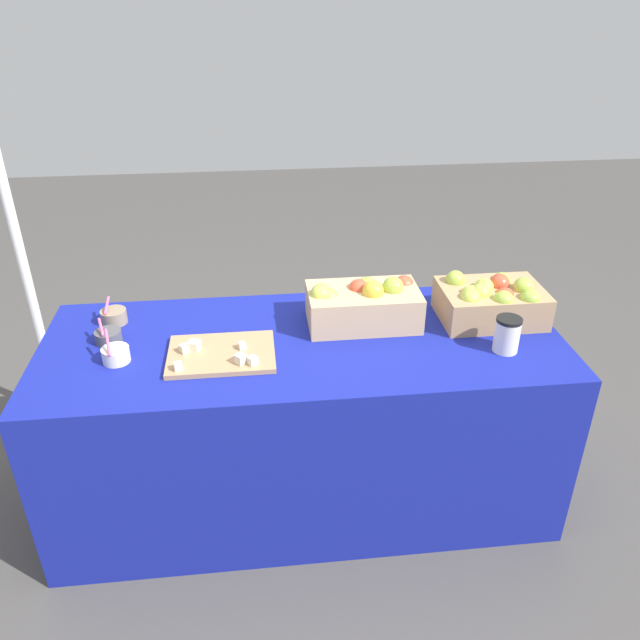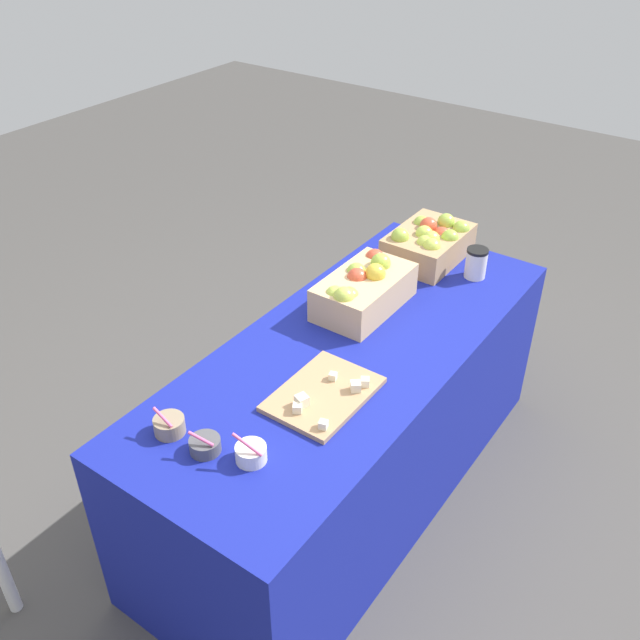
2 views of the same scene
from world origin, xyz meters
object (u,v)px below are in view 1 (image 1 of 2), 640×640
object	(u,v)px
cutting_board_front	(221,354)
sample_bowl_far	(108,336)
sample_bowl_near	(114,316)
apple_crate_left	(491,300)
tent_pole	(9,208)
coffee_cup	(507,334)
sample_bowl_mid	(116,354)
apple_crate_middle	(362,303)

from	to	relation	value
cutting_board_front	sample_bowl_far	xyz separation A→B (m)	(-0.41, 0.15, 0.01)
cutting_board_front	sample_bowl_near	size ratio (longest dim) A/B	3.81
apple_crate_left	tent_pole	bearing A→B (deg)	163.30
apple_crate_left	sample_bowl_near	size ratio (longest dim) A/B	3.98
coffee_cup	apple_crate_left	bearing A→B (deg)	83.98
sample_bowl_mid	tent_pole	bearing A→B (deg)	125.08
sample_bowl_near	sample_bowl_mid	distance (m)	0.29
sample_bowl_near	sample_bowl_far	world-z (taller)	sample_bowl_near
apple_crate_left	sample_bowl_mid	size ratio (longest dim) A/B	3.51
coffee_cup	sample_bowl_near	bearing A→B (deg)	165.62
apple_crate_left	tent_pole	size ratio (longest dim) A/B	0.18
cutting_board_front	tent_pole	size ratio (longest dim) A/B	0.17
sample_bowl_far	tent_pole	bearing A→B (deg)	128.02
coffee_cup	apple_crate_middle	bearing A→B (deg)	151.37
coffee_cup	cutting_board_front	bearing A→B (deg)	175.98
sample_bowl_near	sample_bowl_mid	size ratio (longest dim) A/B	0.88
apple_crate_left	sample_bowl_far	size ratio (longest dim) A/B	4.06
apple_crate_middle	cutting_board_front	size ratio (longest dim) A/B	1.13
apple_crate_middle	apple_crate_left	bearing A→B (deg)	-2.83
sample_bowl_mid	coffee_cup	world-z (taller)	coffee_cup
apple_crate_middle	tent_pole	world-z (taller)	tent_pole
apple_crate_left	coffee_cup	size ratio (longest dim) A/B	2.99
cutting_board_front	tent_pole	distance (m)	1.17
apple_crate_middle	coffee_cup	xyz separation A→B (m)	(0.47, -0.26, -0.02)
tent_pole	sample_bowl_mid	bearing A→B (deg)	-54.92
sample_bowl_near	sample_bowl_far	size ratio (longest dim) A/B	1.02
apple_crate_left	cutting_board_front	bearing A→B (deg)	-171.00
sample_bowl_far	cutting_board_front	bearing A→B (deg)	-19.89
sample_bowl_far	tent_pole	size ratio (longest dim) A/B	0.04
apple_crate_left	tent_pole	xyz separation A→B (m)	(-1.88, 0.57, 0.25)
apple_crate_middle	sample_bowl_far	world-z (taller)	apple_crate_middle
cutting_board_front	tent_pole	world-z (taller)	tent_pole
cutting_board_front	sample_bowl_mid	distance (m)	0.36
cutting_board_front	tent_pole	bearing A→B (deg)	139.78
apple_crate_middle	sample_bowl_mid	size ratio (longest dim) A/B	3.80
apple_crate_left	coffee_cup	distance (m)	0.23
apple_crate_middle	coffee_cup	world-z (taller)	apple_crate_middle
tent_pole	apple_crate_left	bearing A→B (deg)	-16.70
apple_crate_left	apple_crate_middle	bearing A→B (deg)	177.17
sample_bowl_mid	coffee_cup	xyz separation A→B (m)	(1.36, -0.08, 0.04)
sample_bowl_far	sample_bowl_near	bearing A→B (deg)	91.74
cutting_board_front	coffee_cup	size ratio (longest dim) A/B	2.87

